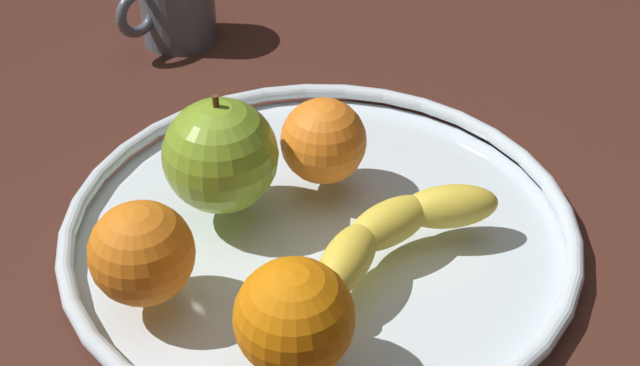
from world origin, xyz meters
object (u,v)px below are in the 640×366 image
(apple, at_px, (220,155))
(ambient_mug, at_px, (175,0))
(fruit_bowl, at_px, (320,226))
(banana, at_px, (393,232))
(orange_back_right, at_px, (142,253))
(orange_front_left, at_px, (323,141))
(orange_back_left, at_px, (294,318))

(apple, height_order, ambient_mug, apple)
(ambient_mug, bearing_deg, fruit_bowl, 66.27)
(banana, height_order, apple, apple)
(fruit_bowl, height_order, orange_back_right, orange_back_right)
(orange_front_left, distance_m, ambient_mug, 0.28)
(fruit_bowl, distance_m, apple, 0.09)
(orange_back_left, distance_m, ambient_mug, 0.44)
(banana, bearing_deg, orange_front_left, -96.84)
(fruit_bowl, bearing_deg, apple, -63.38)
(banana, height_order, ambient_mug, ambient_mug)
(ambient_mug, bearing_deg, banana, 70.85)
(fruit_bowl, relative_size, ambient_mug, 3.42)
(orange_front_left, height_order, orange_back_right, orange_back_right)
(orange_back_left, xyz_separation_m, orange_back_right, (0.02, -0.11, -0.00))
(banana, distance_m, orange_back_left, 0.12)
(banana, bearing_deg, ambient_mug, -96.60)
(fruit_bowl, relative_size, apple, 4.10)
(banana, relative_size, ambient_mug, 1.55)
(fruit_bowl, relative_size, banana, 2.21)
(apple, xyz_separation_m, orange_front_left, (-0.07, 0.03, -0.01))
(banana, height_order, orange_front_left, orange_front_left)
(orange_back_left, bearing_deg, banana, -172.59)
(orange_back_right, relative_size, ambient_mug, 0.62)
(orange_back_left, bearing_deg, orange_back_right, -79.42)
(orange_front_left, bearing_deg, ambient_mug, -109.08)
(orange_front_left, relative_size, orange_back_right, 0.96)
(fruit_bowl, xyz_separation_m, apple, (0.03, -0.06, 0.05))
(orange_front_left, bearing_deg, apple, -26.19)
(orange_back_right, height_order, ambient_mug, same)
(apple, relative_size, orange_back_left, 1.28)
(orange_back_left, bearing_deg, ambient_mug, -122.75)
(orange_front_left, bearing_deg, fruit_bowl, 37.91)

